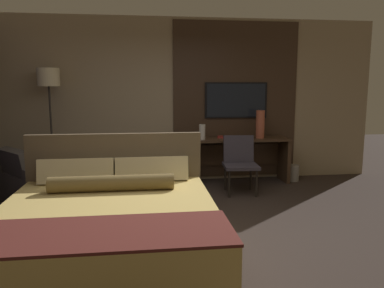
# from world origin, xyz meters

# --- Properties ---
(ground_plane) EXTENTS (16.00, 16.00, 0.00)m
(ground_plane) POSITION_xyz_m (0.00, 0.00, 0.00)
(ground_plane) COLOR #332823
(wall_back_tv_panel) EXTENTS (7.20, 0.09, 2.80)m
(wall_back_tv_panel) POSITION_xyz_m (0.14, 2.59, 1.40)
(wall_back_tv_panel) COLOR tan
(wall_back_tv_panel) RESTS_ON ground_plane
(bed) EXTENTS (2.06, 2.16, 1.09)m
(bed) POSITION_xyz_m (-0.85, -0.37, 0.31)
(bed) COLOR #33281E
(bed) RESTS_ON ground_plane
(desk) EXTENTS (1.69, 0.53, 0.77)m
(desk) POSITION_xyz_m (1.11, 2.30, 0.52)
(desk) COLOR #422D1E
(desk) RESTS_ON ground_plane
(tv) EXTENTS (1.10, 0.04, 0.62)m
(tv) POSITION_xyz_m (1.11, 2.52, 1.40)
(tv) COLOR black
(desk_chair) EXTENTS (0.55, 0.54, 0.88)m
(desk_chair) POSITION_xyz_m (0.97, 1.67, 0.52)
(desk_chair) COLOR #38333D
(desk_chair) RESTS_ON ground_plane
(armchair_by_window) EXTENTS (1.21, 1.21, 0.80)m
(armchair_by_window) POSITION_xyz_m (-2.02, 1.59, 0.27)
(armchair_by_window) COLOR #47423D
(armchair_by_window) RESTS_ON ground_plane
(floor_lamp) EXTENTS (0.34, 0.34, 1.93)m
(floor_lamp) POSITION_xyz_m (-1.96, 2.26, 1.63)
(floor_lamp) COLOR #282623
(floor_lamp) RESTS_ON ground_plane
(vase_tall) EXTENTS (0.15, 0.15, 0.47)m
(vase_tall) POSITION_xyz_m (1.47, 2.24, 1.01)
(vase_tall) COLOR #B2563D
(vase_tall) RESTS_ON desk
(vase_short) EXTENTS (0.11, 0.11, 0.25)m
(vase_short) POSITION_xyz_m (0.46, 2.19, 0.89)
(vase_short) COLOR silver
(vase_short) RESTS_ON desk
(book) EXTENTS (0.25, 0.20, 0.03)m
(book) POSITION_xyz_m (0.87, 2.34, 0.78)
(book) COLOR maroon
(book) RESTS_ON desk
(waste_bin) EXTENTS (0.22, 0.22, 0.28)m
(waste_bin) POSITION_xyz_m (2.08, 2.23, 0.14)
(waste_bin) COLOR gray
(waste_bin) RESTS_ON ground_plane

